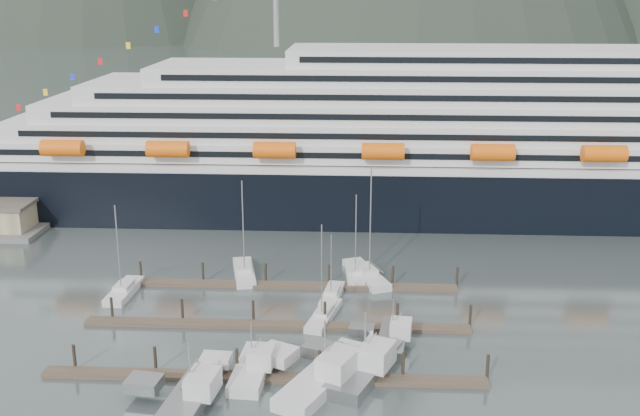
# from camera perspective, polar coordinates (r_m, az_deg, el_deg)

# --- Properties ---
(ground) EXTENTS (1600.00, 1600.00, 0.00)m
(ground) POSITION_cam_1_polar(r_m,az_deg,el_deg) (91.18, -0.38, -9.92)
(ground) COLOR #485455
(ground) RESTS_ON ground
(cruise_ship) EXTENTS (210.00, 30.40, 50.30)m
(cruise_ship) POSITION_cam_1_polar(r_m,az_deg,el_deg) (141.72, 13.16, 4.42)
(cruise_ship) COLOR black
(cruise_ship) RESTS_ON ground
(dock_near) EXTENTS (48.18, 2.28, 3.20)m
(dock_near) POSITION_cam_1_polar(r_m,az_deg,el_deg) (82.68, -4.28, -12.69)
(dock_near) COLOR #43372B
(dock_near) RESTS_ON ground
(dock_mid) EXTENTS (48.18, 2.28, 3.20)m
(dock_mid) POSITION_cam_1_polar(r_m,az_deg,el_deg) (94.16, -3.30, -8.85)
(dock_mid) COLOR #43372B
(dock_mid) RESTS_ON ground
(dock_far) EXTENTS (48.18, 2.28, 3.20)m
(dock_far) POSITION_cam_1_polar(r_m,az_deg,el_deg) (106.00, -2.56, -5.86)
(dock_far) COLOR #43372B
(dock_far) RESTS_ON ground
(sailboat_a) EXTENTS (3.21, 9.39, 13.50)m
(sailboat_a) POSITION_cam_1_polar(r_m,az_deg,el_deg) (106.79, -14.70, -6.17)
(sailboat_a) COLOR silver
(sailboat_a) RESTS_ON ground
(sailboat_c) EXTENTS (3.40, 8.44, 9.69)m
(sailboat_c) POSITION_cam_1_polar(r_m,az_deg,el_deg) (102.25, 0.92, -6.66)
(sailboat_c) COLOR silver
(sailboat_c) RESTS_ON ground
(sailboat_d) EXTENTS (4.55, 10.10, 13.25)m
(sailboat_d) POSITION_cam_1_polar(r_m,az_deg,el_deg) (96.11, 0.29, -8.21)
(sailboat_d) COLOR silver
(sailboat_d) RESTS_ON ground
(sailboat_e) EXTENTS (4.93, 10.94, 15.10)m
(sailboat_e) POSITION_cam_1_polar(r_m,az_deg,el_deg) (110.37, -5.80, -4.93)
(sailboat_e) COLOR silver
(sailboat_e) RESTS_ON ground
(sailboat_f) EXTENTS (3.00, 8.68, 13.16)m
(sailboat_f) POSITION_cam_1_polar(r_m,az_deg,el_deg) (109.17, 2.67, -5.11)
(sailboat_f) COLOR silver
(sailboat_f) RESTS_ON ground
(sailboat_g) EXTENTS (7.16, 12.11, 17.41)m
(sailboat_g) POSITION_cam_1_polar(r_m,az_deg,el_deg) (109.11, 3.53, -5.12)
(sailboat_g) COLOR silver
(sailboat_g) RESTS_ON ground
(trawler_a) EXTENTS (9.85, 13.56, 7.26)m
(trawler_a) POSITION_cam_1_polar(r_m,az_deg,el_deg) (79.21, -9.90, -13.80)
(trawler_a) COLOR gray
(trawler_a) RESTS_ON ground
(trawler_b) EXTENTS (8.13, 10.66, 6.78)m
(trawler_b) POSITION_cam_1_polar(r_m,az_deg,el_deg) (83.41, -5.28, -11.99)
(trawler_b) COLOR silver
(trawler_b) RESTS_ON ground
(trawler_c) EXTENTS (12.94, 15.71, 7.97)m
(trawler_c) POSITION_cam_1_polar(r_m,az_deg,el_deg) (81.65, 0.25, -12.50)
(trawler_c) COLOR silver
(trawler_c) RESTS_ON ground
(trawler_d) EXTENTS (11.59, 14.09, 8.13)m
(trawler_d) POSITION_cam_1_polar(r_m,az_deg,el_deg) (83.25, 3.31, -11.91)
(trawler_d) COLOR gray
(trawler_d) RESTS_ON ground
(trawler_e) EXTENTS (7.58, 9.93, 6.19)m
(trawler_e) POSITION_cam_1_polar(r_m,az_deg,el_deg) (90.14, 5.47, -9.75)
(trawler_e) COLOR gray
(trawler_e) RESTS_ON ground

